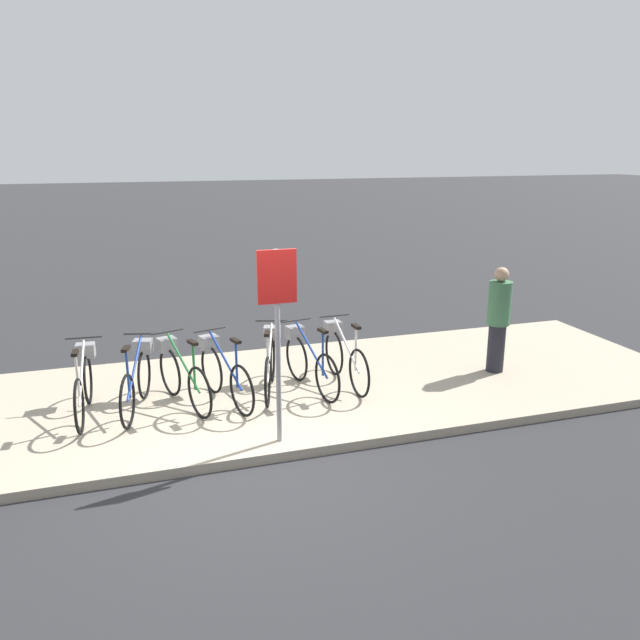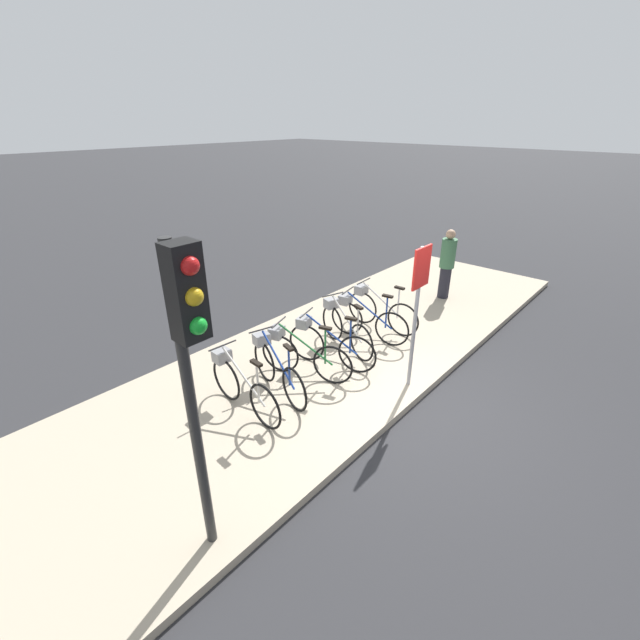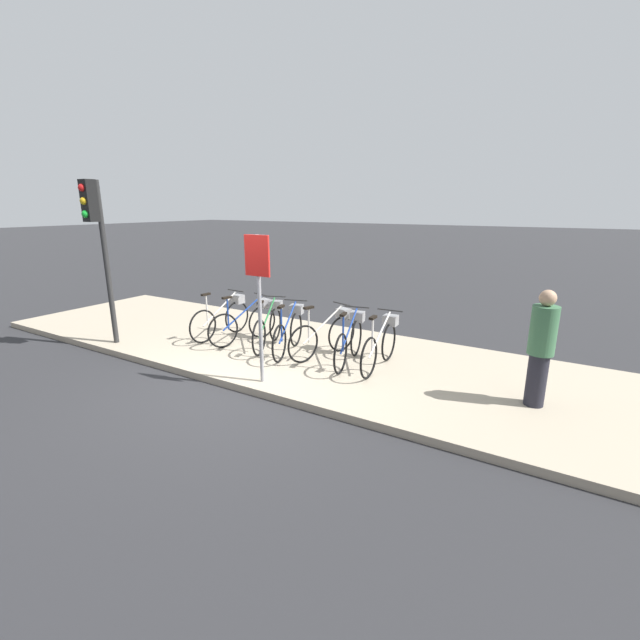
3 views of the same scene
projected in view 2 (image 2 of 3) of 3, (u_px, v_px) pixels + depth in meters
The scene contains 12 objects.
ground_plane at pixel (411, 408), 6.53m from camera, with size 120.00×120.00×0.00m, color #2D2D30.
sidewalk at pixel (319, 363), 7.62m from camera, with size 13.90×3.75×0.12m.
parked_bicycle_0 at pixel (240, 384), 6.14m from camera, with size 0.46×1.62×1.00m.
parked_bicycle_1 at pixel (275, 366), 6.56m from camera, with size 0.57×1.58×1.00m.
parked_bicycle_2 at pixel (301, 353), 6.94m from camera, with size 0.64×1.55×1.00m.
parked_bicycle_3 at pixel (326, 342), 7.26m from camera, with size 0.59×1.57×1.00m.
parked_bicycle_4 at pixel (344, 325), 7.85m from camera, with size 0.62×1.56×1.00m.
parked_bicycle_5 at pixel (365, 318), 8.15m from camera, with size 0.48×1.60×1.00m.
parked_bicycle_6 at pixel (378, 308), 8.56m from camera, with size 0.46×1.62×1.00m.
pedestrian at pixel (447, 263), 9.86m from camera, with size 0.34×0.34×1.63m.
traffic_light at pixel (190, 349), 3.34m from camera, with size 0.24×0.40×3.14m.
sign_post at pixel (418, 295), 6.25m from camera, with size 0.44×0.07×2.28m.
Camera 2 is at (-4.90, -2.46, 4.04)m, focal length 24.00 mm.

